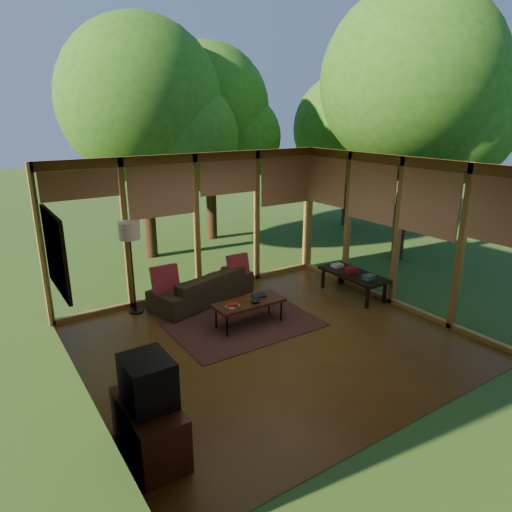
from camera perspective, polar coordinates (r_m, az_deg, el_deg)
floor at (r=7.25m, az=1.96°, el=-10.55°), size 5.50×5.50×0.00m
ceiling at (r=6.44m, az=2.21°, el=11.18°), size 5.50×5.50×0.00m
wall_left at (r=5.68m, az=-21.26°, el=-4.98°), size 0.04×5.00×2.70m
wall_front at (r=5.04m, az=18.93°, el=-7.57°), size 5.50×0.04×2.70m
window_wall_back at (r=8.80m, az=-7.42°, el=3.82°), size 5.50×0.12×2.70m
window_wall_right at (r=8.56m, az=17.28°, el=2.78°), size 0.12×5.00×2.70m
exterior_lawn at (r=17.99m, az=8.08°, el=6.34°), size 40.00×40.00×0.00m
tree_nw at (r=11.20m, az=-14.26°, el=18.21°), size 3.69×3.69×5.50m
tree_ne at (r=12.72m, az=-6.16°, el=17.93°), size 3.29×3.29×5.18m
tree_se at (r=11.15m, az=18.83°, el=20.01°), size 3.96×3.96×6.06m
tree_far at (r=14.39m, az=11.37°, el=15.29°), size 3.26×3.26×4.58m
rug at (r=7.78m, az=-1.55°, el=-8.45°), size 2.40×1.70×0.01m
sofa at (r=8.61m, az=-6.70°, el=-3.82°), size 2.15×1.28×0.59m
pillow_left at (r=8.17m, az=-11.31°, el=-2.85°), size 0.47×0.25×0.49m
pillow_right at (r=8.81m, az=-2.27°, el=-1.18°), size 0.42×0.22×0.44m
ct_book_lower at (r=7.36m, az=-2.97°, el=-6.29°), size 0.23×0.19×0.03m
ct_book_upper at (r=7.35m, az=-2.97°, el=-6.07°), size 0.22×0.19×0.03m
ct_book_side at (r=7.76m, az=0.37°, el=-4.98°), size 0.24×0.20×0.03m
ct_bowl at (r=7.51m, az=-0.13°, el=-5.60°), size 0.16×0.16×0.07m
media_cabinet at (r=5.13m, az=-13.15°, el=-20.24°), size 0.50×1.00×0.60m
television at (r=4.83m, az=-13.38°, el=-14.99°), size 0.45×0.55×0.50m
console_book_a at (r=8.71m, az=13.96°, el=-2.57°), size 0.22×0.16×0.08m
console_book_b at (r=9.00m, az=11.88°, el=-1.71°), size 0.25×0.21×0.10m
console_book_c at (r=9.27m, az=10.13°, el=-1.16°), size 0.23×0.17×0.06m
floor_lamp at (r=8.04m, az=-15.52°, el=2.43°), size 0.36×0.36×1.65m
coffee_table at (r=7.59m, az=-0.87°, el=-5.92°), size 1.20×0.50×0.43m
side_console at (r=9.00m, az=12.06°, el=-2.37°), size 0.60×1.40×0.46m
wall_painting at (r=6.93m, az=-23.74°, el=0.45°), size 0.06×1.35×1.15m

